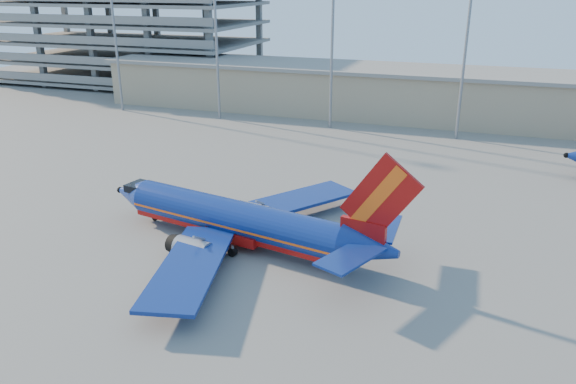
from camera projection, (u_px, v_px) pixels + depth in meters
name	position (u px, v px, depth m)	size (l,w,h in m)	color
ground	(247.00, 251.00, 50.01)	(220.00, 220.00, 0.00)	slate
terminal_building	(433.00, 94.00, 96.56)	(122.00, 16.00, 8.50)	gray
parking_garage	(127.00, 31.00, 130.49)	(62.00, 32.00, 21.40)	slate
light_mast_row	(398.00, 17.00, 82.85)	(101.60, 1.60, 28.65)	gray
aircraft_main	(242.00, 221.00, 50.57)	(31.52, 30.04, 10.77)	navy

